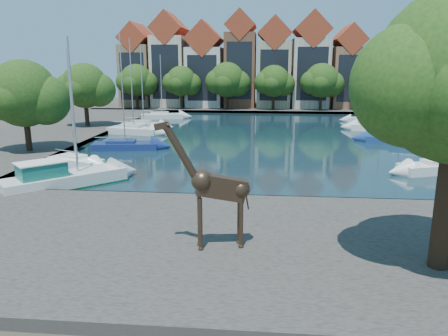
# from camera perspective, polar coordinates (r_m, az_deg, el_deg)

# --- Properties ---
(ground) EXTENTS (160.00, 160.00, 0.00)m
(ground) POSITION_cam_1_polar(r_m,az_deg,el_deg) (26.99, 3.97, -4.52)
(ground) COLOR #38332B
(ground) RESTS_ON ground
(water_basin) EXTENTS (38.00, 50.00, 0.08)m
(water_basin) POSITION_cam_1_polar(r_m,az_deg,el_deg) (50.35, 4.65, 4.02)
(water_basin) COLOR black
(water_basin) RESTS_ON ground
(near_quay) EXTENTS (50.00, 14.00, 0.50)m
(near_quay) POSITION_cam_1_polar(r_m,az_deg,el_deg) (20.35, 3.49, -9.97)
(near_quay) COLOR #48443E
(near_quay) RESTS_ON ground
(far_quay) EXTENTS (60.00, 16.00, 0.50)m
(far_quay) POSITION_cam_1_polar(r_m,az_deg,el_deg) (82.06, 4.95, 7.87)
(far_quay) COLOR #48443E
(far_quay) RESTS_ON ground
(left_quay) EXTENTS (14.00, 52.00, 0.50)m
(left_quay) POSITION_cam_1_polar(r_m,az_deg,el_deg) (56.40, -21.73, 4.35)
(left_quay) COLOR #48443E
(left_quay) RESTS_ON ground
(townhouse_west_end) EXTENTS (5.44, 9.18, 14.93)m
(townhouse_west_end) POSITION_cam_1_polar(r_m,az_deg,el_deg) (84.96, -11.05, 12.67)
(townhouse_west_end) COLOR #826547
(townhouse_west_end) RESTS_ON far_quay
(townhouse_west_mid) EXTENTS (5.94, 9.18, 16.79)m
(townhouse_west_mid) POSITION_cam_1_polar(r_m,az_deg,el_deg) (83.49, -7.01, 13.40)
(townhouse_west_mid) COLOR beige
(townhouse_west_mid) RESTS_ON far_quay
(townhouse_west_inner) EXTENTS (6.43, 9.18, 15.15)m
(townhouse_west_inner) POSITION_cam_1_polar(r_m,az_deg,el_deg) (82.38, -2.46, 12.87)
(townhouse_west_inner) COLOR beige
(townhouse_west_inner) RESTS_ON far_quay
(townhouse_center) EXTENTS (5.44, 9.18, 16.93)m
(townhouse_center) POSITION_cam_1_polar(r_m,az_deg,el_deg) (81.76, 2.18, 13.58)
(townhouse_center) COLOR brown
(townhouse_center) RESTS_ON far_quay
(townhouse_east_inner) EXTENTS (5.94, 9.18, 15.79)m
(townhouse_east_inner) POSITION_cam_1_polar(r_m,az_deg,el_deg) (81.66, 6.50, 13.06)
(townhouse_east_inner) COLOR tan
(townhouse_east_inner) RESTS_ON far_quay
(townhouse_east_mid) EXTENTS (6.43, 9.18, 16.65)m
(townhouse_east_mid) POSITION_cam_1_polar(r_m,az_deg,el_deg) (82.03, 11.17, 13.16)
(townhouse_east_mid) COLOR beige
(townhouse_east_mid) RESTS_ON far_quay
(townhouse_east_end) EXTENTS (5.44, 9.18, 14.43)m
(townhouse_east_end) POSITION_cam_1_polar(r_m,az_deg,el_deg) (82.93, 15.71, 12.23)
(townhouse_east_end) COLOR brown
(townhouse_east_end) RESTS_ON far_quay
(far_tree_far_west) EXTENTS (7.28, 5.60, 7.68)m
(far_tree_far_west) POSITION_cam_1_polar(r_m,az_deg,el_deg) (79.43, -11.32, 11.04)
(far_tree_far_west) COLOR #332114
(far_tree_far_west) RESTS_ON far_quay
(far_tree_west) EXTENTS (6.76, 5.20, 7.36)m
(far_tree_west) POSITION_cam_1_polar(r_m,az_deg,el_deg) (77.57, -5.54, 11.10)
(far_tree_west) COLOR #332114
(far_tree_west) RESTS_ON far_quay
(far_tree_mid_west) EXTENTS (7.80, 6.00, 8.00)m
(far_tree_mid_west) POSITION_cam_1_polar(r_m,az_deg,el_deg) (76.47, 0.49, 11.29)
(far_tree_mid_west) COLOR #332114
(far_tree_mid_west) RESTS_ON far_quay
(far_tree_mid_east) EXTENTS (7.02, 5.40, 7.52)m
(far_tree_mid_east) POSITION_cam_1_polar(r_m,az_deg,el_deg) (76.23, 6.60, 11.07)
(far_tree_mid_east) COLOR #332114
(far_tree_mid_east) RESTS_ON far_quay
(far_tree_east) EXTENTS (7.54, 5.80, 7.84)m
(far_tree_east) POSITION_cam_1_polar(r_m,az_deg,el_deg) (76.81, 12.69, 10.93)
(far_tree_east) COLOR #332114
(far_tree_east) RESTS_ON far_quay
(far_tree_far_east) EXTENTS (6.76, 5.20, 7.36)m
(far_tree_far_east) POSITION_cam_1_polar(r_m,az_deg,el_deg) (78.22, 18.59, 10.49)
(far_tree_far_east) COLOR #332114
(far_tree_far_east) RESTS_ON far_quay
(side_tree_left_near) EXTENTS (7.80, 6.00, 8.20)m
(side_tree_left_near) POSITION_cam_1_polar(r_m,az_deg,el_deg) (43.39, -24.56, 8.57)
(side_tree_left_near) COLOR #332114
(side_tree_left_near) RESTS_ON left_quay
(side_tree_left_far) EXTENTS (7.28, 5.60, 7.88)m
(side_tree_left_far) POSITION_cam_1_polar(r_m,az_deg,el_deg) (58.21, -17.64, 10.02)
(side_tree_left_far) COLOR #332114
(side_tree_left_far) RESTS_ON left_quay
(giraffe_statue) EXTENTS (3.87, 1.30, 5.57)m
(giraffe_statue) POSITION_cam_1_polar(r_m,az_deg,el_deg) (18.57, -1.28, -2.48)
(giraffe_statue) COLOR #39291C
(giraffe_statue) RESTS_ON near_quay
(motorsailer) EXTENTS (7.49, 7.47, 9.97)m
(motorsailer) POSITION_cam_1_polar(r_m,az_deg,el_deg) (31.59, -20.59, -1.08)
(motorsailer) COLOR silver
(motorsailer) RESTS_ON water_basin
(sailboat_left_a) EXTENTS (5.21, 3.53, 9.38)m
(sailboat_left_a) POSITION_cam_1_polar(r_m,az_deg,el_deg) (38.16, -18.82, 1.06)
(sailboat_left_a) COLOR white
(sailboat_left_a) RESTS_ON water_basin
(sailboat_left_b) EXTENTS (6.58, 3.16, 11.05)m
(sailboat_left_b) POSITION_cam_1_polar(r_m,az_deg,el_deg) (44.06, -12.77, 3.07)
(sailboat_left_b) COLOR navy
(sailboat_left_b) RESTS_ON water_basin
(sailboat_left_c) EXTENTS (6.42, 3.23, 11.05)m
(sailboat_left_c) POSITION_cam_1_polar(r_m,az_deg,el_deg) (53.37, -11.71, 5.03)
(sailboat_left_c) COLOR silver
(sailboat_left_c) RESTS_ON water_basin
(sailboat_left_d) EXTENTS (5.50, 2.01, 10.53)m
(sailboat_left_d) POSITION_cam_1_polar(r_m,az_deg,el_deg) (57.58, -10.44, 5.68)
(sailboat_left_d) COLOR silver
(sailboat_left_d) RESTS_ON water_basin
(sailboat_left_e) EXTENTS (6.65, 3.57, 9.45)m
(sailboat_left_e) POSITION_cam_1_polar(r_m,az_deg,el_deg) (67.57, -8.08, 6.87)
(sailboat_left_e) COLOR silver
(sailboat_left_e) RESTS_ON water_basin
(sailboat_right_a) EXTENTS (5.92, 3.68, 9.75)m
(sailboat_right_a) POSITION_cam_1_polar(r_m,az_deg,el_deg) (37.42, 25.81, 0.28)
(sailboat_right_a) COLOR silver
(sailboat_right_a) RESTS_ON water_basin
(sailboat_right_b) EXTENTS (7.39, 3.85, 12.32)m
(sailboat_right_b) POSITION_cam_1_polar(r_m,az_deg,el_deg) (50.18, 22.05, 3.69)
(sailboat_right_b) COLOR navy
(sailboat_right_b) RESTS_ON water_basin
(sailboat_right_c) EXTENTS (7.30, 4.31, 10.30)m
(sailboat_right_c) POSITION_cam_1_polar(r_m,az_deg,el_deg) (57.84, 19.83, 5.15)
(sailboat_right_c) COLOR white
(sailboat_right_c) RESTS_ON water_basin
(sailboat_right_d) EXTENTS (5.29, 2.40, 7.74)m
(sailboat_right_d) POSITION_cam_1_polar(r_m,az_deg,el_deg) (66.13, 18.01, 6.14)
(sailboat_right_d) COLOR silver
(sailboat_right_d) RESTS_ON water_basin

